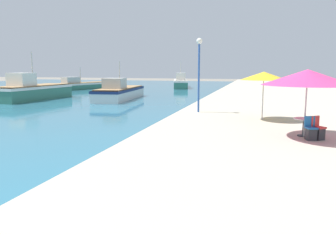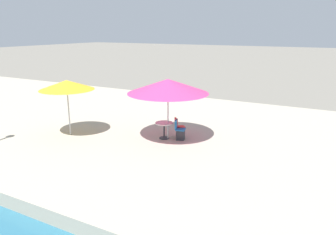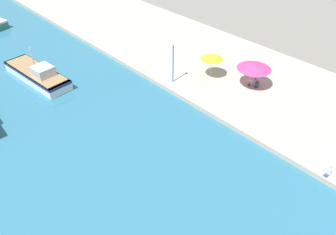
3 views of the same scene
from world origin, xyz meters
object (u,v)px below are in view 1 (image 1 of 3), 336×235
at_px(fishing_boat_distant, 181,82).
at_px(cafe_chair_right, 311,132).
at_px(cafe_table, 304,123).
at_px(cafe_chair_left, 318,131).
at_px(cafe_umbrella_white, 264,76).
at_px(lamppost, 199,62).
at_px(fishing_boat_mid, 119,92).
at_px(fishing_boat_far, 80,85).
at_px(cafe_umbrella_pink, 307,77).
at_px(fishing_boat_near, 32,90).

height_order(fishing_boat_distant, cafe_chair_right, fishing_boat_distant).
bearing_deg(cafe_table, cafe_chair_left, -49.56).
xyz_separation_m(cafe_umbrella_white, cafe_table, (1.59, -4.11, -1.80)).
relative_size(cafe_umbrella_white, lamppost, 0.56).
xyz_separation_m(fishing_boat_mid, lamppost, (10.26, -10.98, 2.79)).
distance_m(fishing_boat_mid, fishing_boat_far, 17.45).
bearing_deg(cafe_umbrella_pink, lamppost, 130.78).
xyz_separation_m(fishing_boat_near, fishing_boat_distant, (9.71, 24.21, -0.11)).
bearing_deg(fishing_boat_distant, cafe_chair_right, -83.48).
bearing_deg(lamppost, fishing_boat_mid, 133.06).
xyz_separation_m(fishing_boat_near, lamppost, (18.54, -8.09, 2.62)).
bearing_deg(cafe_table, cafe_chair_right, -75.22).
bearing_deg(fishing_boat_near, cafe_table, -27.01).
distance_m(fishing_boat_near, cafe_table, 27.89).
bearing_deg(cafe_umbrella_white, cafe_umbrella_pink, -69.62).
distance_m(fishing_boat_near, cafe_chair_left, 28.57).
xyz_separation_m(fishing_boat_distant, cafe_table, (14.28, -38.42, 0.17)).
relative_size(fishing_boat_distant, lamppost, 2.12).
bearing_deg(fishing_boat_near, cafe_umbrella_white, -20.65).
bearing_deg(fishing_boat_far, cafe_chair_left, -29.14).
bearing_deg(cafe_table, fishing_boat_near, 149.35).
bearing_deg(cafe_chair_right, fishing_boat_distant, -84.48).
relative_size(fishing_boat_distant, cafe_table, 12.09).
height_order(fishing_boat_near, cafe_umbrella_white, fishing_boat_near).
height_order(cafe_umbrella_pink, cafe_chair_left, cafe_umbrella_pink).
distance_m(fishing_boat_far, lamppost, 32.61).
relative_size(fishing_boat_far, cafe_umbrella_white, 4.23).
relative_size(fishing_boat_near, fishing_boat_mid, 0.93).
relative_size(fishing_boat_near, cafe_umbrella_white, 3.54).
height_order(fishing_boat_mid, cafe_chair_right, fishing_boat_mid).
distance_m(fishing_boat_distant, cafe_chair_right, 41.71).
bearing_deg(fishing_boat_near, cafe_chair_left, -27.48).
bearing_deg(cafe_umbrella_pink, cafe_chair_right, -70.46).
bearing_deg(cafe_table, cafe_umbrella_pink, -88.45).
height_order(fishing_boat_mid, lamppost, lamppost).
bearing_deg(cafe_umbrella_white, fishing_boat_far, 135.61).
xyz_separation_m(fishing_boat_distant, cafe_chair_left, (14.75, -38.97, -0.04)).
bearing_deg(lamppost, fishing_boat_distant, 105.30).
bearing_deg(lamppost, fishing_boat_near, 156.44).
distance_m(fishing_boat_near, lamppost, 20.40).
distance_m(fishing_boat_far, cafe_umbrella_pink, 40.88).
bearing_deg(lamppost, fishing_boat_far, 133.40).
bearing_deg(cafe_umbrella_white, fishing_boat_mid, 137.36).
xyz_separation_m(cafe_umbrella_pink, cafe_chair_left, (0.46, -0.36, -2.07)).
xyz_separation_m(fishing_boat_far, cafe_chair_right, (27.95, -30.42, 0.14)).
bearing_deg(lamppost, cafe_table, -48.36).
bearing_deg(cafe_chair_right, cafe_umbrella_white, -84.49).
distance_m(fishing_boat_mid, lamppost, 15.29).
bearing_deg(fishing_boat_far, cafe_umbrella_white, -26.52).
relative_size(cafe_umbrella_pink, cafe_umbrella_white, 1.38).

